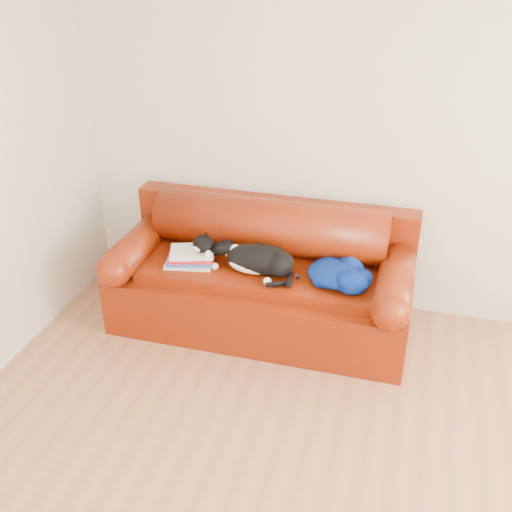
{
  "coord_description": "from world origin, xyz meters",
  "views": [
    {
      "loc": [
        0.24,
        -2.07,
        2.55
      ],
      "look_at": [
        -0.73,
        1.35,
        0.64
      ],
      "focal_mm": 42.0,
      "sensor_mm": 36.0,
      "label": 1
    }
  ],
  "objects_px": {
    "cat": "(258,260)",
    "blanket": "(338,273)",
    "sofa_base": "(261,296)",
    "book_stack": "(191,257)"
  },
  "relations": [
    {
      "from": "sofa_base",
      "to": "blanket",
      "type": "bearing_deg",
      "value": -9.39
    },
    {
      "from": "sofa_base",
      "to": "cat",
      "type": "xyz_separation_m",
      "value": [
        0.01,
        -0.11,
        0.36
      ]
    },
    {
      "from": "cat",
      "to": "blanket",
      "type": "distance_m",
      "value": 0.55
    },
    {
      "from": "blanket",
      "to": "book_stack",
      "type": "bearing_deg",
      "value": -178.84
    },
    {
      "from": "sofa_base",
      "to": "blanket",
      "type": "xyz_separation_m",
      "value": [
        0.56,
        -0.09,
        0.33
      ]
    },
    {
      "from": "sofa_base",
      "to": "cat",
      "type": "height_order",
      "value": "cat"
    },
    {
      "from": "cat",
      "to": "book_stack",
      "type": "bearing_deg",
      "value": -161.62
    },
    {
      "from": "book_stack",
      "to": "blanket",
      "type": "relative_size",
      "value": 0.73
    },
    {
      "from": "sofa_base",
      "to": "book_stack",
      "type": "relative_size",
      "value": 5.69
    },
    {
      "from": "cat",
      "to": "blanket",
      "type": "relative_size",
      "value": 1.29
    }
  ]
}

